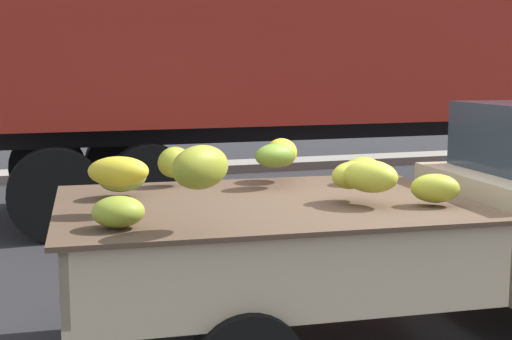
{
  "coord_description": "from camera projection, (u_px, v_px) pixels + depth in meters",
  "views": [
    {
      "loc": [
        -2.39,
        -4.11,
        1.97
      ],
      "look_at": [
        -0.8,
        0.67,
        1.23
      ],
      "focal_mm": 49.21,
      "sensor_mm": 36.0,
      "label": 1
    }
  ],
  "objects": [
    {
      "name": "curb_strip",
      "position": [
        160.0,
        170.0,
        13.05
      ],
      "size": [
        80.0,
        0.8,
        0.16
      ],
      "primitive_type": "cube",
      "color": "gray",
      "rests_on": "ground"
    },
    {
      "name": "semi_trailer",
      "position": [
        372.0,
        28.0,
        10.26
      ],
      "size": [
        12.01,
        2.71,
        3.95
      ],
      "rotation": [
        0.0,
        0.0,
        0.0
      ],
      "color": "maroon",
      "rests_on": "ground"
    },
    {
      "name": "pickup_truck",
      "position": [
        512.0,
        216.0,
        5.17
      ],
      "size": [
        4.94,
        2.25,
        1.7
      ],
      "rotation": [
        0.0,
        0.0,
        -0.08
      ],
      "color": "#CCB793",
      "rests_on": "ground"
    }
  ]
}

